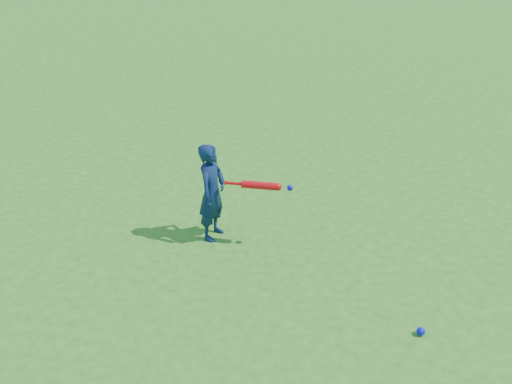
% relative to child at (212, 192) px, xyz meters
% --- Properties ---
extents(ground, '(80.00, 80.00, 0.00)m').
position_rel_child_xyz_m(ground, '(0.69, 0.53, -0.58)').
color(ground, '#2B771C').
rests_on(ground, ground).
extents(child, '(0.37, 0.48, 1.16)m').
position_rel_child_xyz_m(child, '(0.00, 0.00, 0.00)').
color(child, '#0E2044').
rests_on(child, ground).
extents(ground_ball_blue, '(0.08, 0.08, 0.08)m').
position_rel_child_xyz_m(ground_ball_blue, '(2.59, -0.15, -0.54)').
color(ground_ball_blue, '#0B13C8').
rests_on(ground_ball_blue, ground).
extents(bat_swing, '(0.69, 0.38, 0.09)m').
position_rel_child_xyz_m(bat_swing, '(0.54, 0.22, 0.16)').
color(bat_swing, red).
rests_on(bat_swing, ground).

